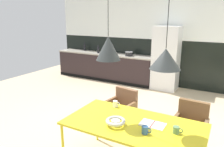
# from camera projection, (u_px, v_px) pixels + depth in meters

# --- Properties ---
(ground_plane) EXTENTS (8.95, 8.95, 0.00)m
(ground_plane) POSITION_uv_depth(u_px,v_px,m) (96.00, 126.00, 4.26)
(ground_plane) COLOR #CAB48F
(back_wall_splashback_dark) EXTENTS (6.89, 0.12, 1.42)m
(back_wall_splashback_dark) POSITION_uv_depth(u_px,v_px,m) (152.00, 61.00, 6.86)
(back_wall_splashback_dark) COLOR black
(back_wall_splashback_dark) RESTS_ON ground
(back_wall_panel_upper) EXTENTS (6.89, 0.12, 1.42)m
(back_wall_panel_upper) POSITION_uv_depth(u_px,v_px,m) (154.00, 15.00, 6.50)
(back_wall_panel_upper) COLOR white
(back_wall_panel_upper) RESTS_ON back_wall_splashback_dark
(kitchen_counter) EXTENTS (3.47, 0.63, 0.90)m
(kitchen_counter) POSITION_uv_depth(u_px,v_px,m) (104.00, 66.00, 7.36)
(kitchen_counter) COLOR black
(kitchen_counter) RESTS_ON ground
(refrigerator_column) EXTENTS (0.72, 0.60, 1.84)m
(refrigerator_column) POSITION_uv_depth(u_px,v_px,m) (166.00, 58.00, 6.26)
(refrigerator_column) COLOR silver
(refrigerator_column) RESTS_ON ground
(dining_table) EXTENTS (1.80, 0.94, 0.74)m
(dining_table) POSITION_uv_depth(u_px,v_px,m) (134.00, 126.00, 2.84)
(dining_table) COLOR yellow
(dining_table) RESTS_ON ground
(armchair_head_of_table) EXTENTS (0.55, 0.54, 0.79)m
(armchair_head_of_table) POSITION_uv_depth(u_px,v_px,m) (123.00, 104.00, 4.00)
(armchair_head_of_table) COLOR brown
(armchair_head_of_table) RESTS_ON ground
(armchair_by_stool) EXTENTS (0.51, 0.49, 0.83)m
(armchair_by_stool) POSITION_uv_depth(u_px,v_px,m) (191.00, 122.00, 3.32)
(armchair_by_stool) COLOR brown
(armchair_by_stool) RESTS_ON ground
(fruit_bowl) EXTENTS (0.26, 0.26, 0.08)m
(fruit_bowl) POSITION_uv_depth(u_px,v_px,m) (116.00, 121.00, 2.77)
(fruit_bowl) COLOR silver
(fruit_bowl) RESTS_ON dining_table
(open_book) EXTENTS (0.32, 0.22, 0.02)m
(open_book) POSITION_uv_depth(u_px,v_px,m) (153.00, 124.00, 2.78)
(open_book) COLOR white
(open_book) RESTS_ON dining_table
(mug_short_terracotta) EXTENTS (0.12, 0.07, 0.10)m
(mug_short_terracotta) POSITION_uv_depth(u_px,v_px,m) (116.00, 104.00, 3.32)
(mug_short_terracotta) COLOR white
(mug_short_terracotta) RESTS_ON dining_table
(mug_white_ceramic) EXTENTS (0.12, 0.08, 0.10)m
(mug_white_ceramic) POSITION_uv_depth(u_px,v_px,m) (145.00, 130.00, 2.56)
(mug_white_ceramic) COLOR #335B93
(mug_white_ceramic) RESTS_ON dining_table
(mug_glass_clear) EXTENTS (0.12, 0.08, 0.09)m
(mug_glass_clear) POSITION_uv_depth(u_px,v_px,m) (176.00, 130.00, 2.57)
(mug_glass_clear) COLOR #5B8456
(mug_glass_clear) RESTS_ON dining_table
(cooking_pot) EXTENTS (0.24, 0.24, 0.15)m
(cooking_pot) POSITION_uv_depth(u_px,v_px,m) (129.00, 54.00, 6.71)
(cooking_pot) COLOR black
(cooking_pot) RESTS_ON kitchen_counter
(bottle_vinegar_dark) EXTENTS (0.06, 0.06, 0.31)m
(bottle_vinegar_dark) POSITION_uv_depth(u_px,v_px,m) (85.00, 47.00, 7.76)
(bottle_vinegar_dark) COLOR black
(bottle_vinegar_dark) RESTS_ON kitchen_counter
(bottle_wine_green) EXTENTS (0.07, 0.07, 0.28)m
(bottle_wine_green) POSITION_uv_depth(u_px,v_px,m) (98.00, 50.00, 7.21)
(bottle_wine_green) COLOR black
(bottle_wine_green) RESTS_ON kitchen_counter
(pendant_lamp_over_table_near) EXTENTS (0.31, 0.31, 1.23)m
(pendant_lamp_over_table_near) POSITION_uv_depth(u_px,v_px,m) (108.00, 48.00, 2.71)
(pendant_lamp_over_table_near) COLOR black
(pendant_lamp_over_table_far) EXTENTS (0.36, 0.36, 1.28)m
(pendant_lamp_over_table_far) POSITION_uv_depth(u_px,v_px,m) (165.00, 59.00, 2.44)
(pendant_lamp_over_table_far) COLOR black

